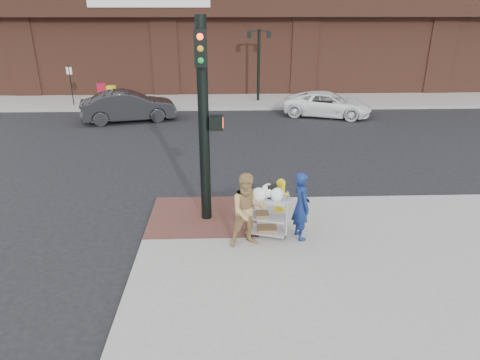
{
  "coord_description": "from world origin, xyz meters",
  "views": [
    {
      "loc": [
        0.01,
        -9.28,
        5.29
      ],
      "look_at": [
        0.37,
        0.69,
        1.25
      ],
      "focal_mm": 32.0,
      "sensor_mm": 36.0,
      "label": 1
    }
  ],
  "objects_px": {
    "utility_cart": "(267,213)",
    "traffic_signal_pole": "(204,118)",
    "woman_blue": "(301,206)",
    "sedan_dark": "(129,106)",
    "pedestrian_tan": "(248,210)",
    "lamp_post": "(259,57)",
    "fire_hydrant": "(281,195)",
    "minivan_white": "(327,104)"
  },
  "relations": [
    {
      "from": "pedestrian_tan",
      "to": "fire_hydrant",
      "type": "height_order",
      "value": "pedestrian_tan"
    },
    {
      "from": "traffic_signal_pole",
      "to": "sedan_dark",
      "type": "distance_m",
      "value": 12.01
    },
    {
      "from": "lamp_post",
      "to": "traffic_signal_pole",
      "type": "relative_size",
      "value": 0.8
    },
    {
      "from": "woman_blue",
      "to": "sedan_dark",
      "type": "xyz_separation_m",
      "value": [
        -6.49,
        12.12,
        -0.24
      ]
    },
    {
      "from": "traffic_signal_pole",
      "to": "fire_hydrant",
      "type": "bearing_deg",
      "value": 9.19
    },
    {
      "from": "sedan_dark",
      "to": "fire_hydrant",
      "type": "distance_m",
      "value": 12.38
    },
    {
      "from": "lamp_post",
      "to": "traffic_signal_pole",
      "type": "height_order",
      "value": "traffic_signal_pole"
    },
    {
      "from": "pedestrian_tan",
      "to": "utility_cart",
      "type": "height_order",
      "value": "pedestrian_tan"
    },
    {
      "from": "lamp_post",
      "to": "fire_hydrant",
      "type": "xyz_separation_m",
      "value": [
        -0.53,
        -14.91,
        -1.98
      ]
    },
    {
      "from": "pedestrian_tan",
      "to": "fire_hydrant",
      "type": "xyz_separation_m",
      "value": [
        0.96,
        1.68,
        -0.39
      ]
    },
    {
      "from": "traffic_signal_pole",
      "to": "woman_blue",
      "type": "relative_size",
      "value": 2.98
    },
    {
      "from": "woman_blue",
      "to": "minivan_white",
      "type": "distance_m",
      "value": 13.32
    },
    {
      "from": "pedestrian_tan",
      "to": "utility_cart",
      "type": "distance_m",
      "value": 0.72
    },
    {
      "from": "woman_blue",
      "to": "sedan_dark",
      "type": "height_order",
      "value": "woman_blue"
    },
    {
      "from": "minivan_white",
      "to": "utility_cart",
      "type": "height_order",
      "value": "utility_cart"
    },
    {
      "from": "pedestrian_tan",
      "to": "lamp_post",
      "type": "bearing_deg",
      "value": 72.96
    },
    {
      "from": "pedestrian_tan",
      "to": "minivan_white",
      "type": "relative_size",
      "value": 0.39
    },
    {
      "from": "traffic_signal_pole",
      "to": "utility_cart",
      "type": "height_order",
      "value": "traffic_signal_pole"
    },
    {
      "from": "lamp_post",
      "to": "traffic_signal_pole",
      "type": "bearing_deg",
      "value": -99.24
    },
    {
      "from": "utility_cart",
      "to": "traffic_signal_pole",
      "type": "bearing_deg",
      "value": 147.63
    },
    {
      "from": "utility_cart",
      "to": "pedestrian_tan",
      "type": "bearing_deg",
      "value": -138.29
    },
    {
      "from": "utility_cart",
      "to": "lamp_post",
      "type": "bearing_deg",
      "value": 86.44
    },
    {
      "from": "woman_blue",
      "to": "utility_cart",
      "type": "height_order",
      "value": "woman_blue"
    },
    {
      "from": "lamp_post",
      "to": "woman_blue",
      "type": "height_order",
      "value": "lamp_post"
    },
    {
      "from": "woman_blue",
      "to": "utility_cart",
      "type": "bearing_deg",
      "value": 65.82
    },
    {
      "from": "fire_hydrant",
      "to": "minivan_white",
      "type": "bearing_deg",
      "value": 71.32
    },
    {
      "from": "fire_hydrant",
      "to": "utility_cart",
      "type": "bearing_deg",
      "value": -110.87
    },
    {
      "from": "sedan_dark",
      "to": "pedestrian_tan",
      "type": "bearing_deg",
      "value": -171.46
    },
    {
      "from": "sedan_dark",
      "to": "utility_cart",
      "type": "distance_m",
      "value": 13.27
    },
    {
      "from": "minivan_white",
      "to": "fire_hydrant",
      "type": "distance_m",
      "value": 12.06
    },
    {
      "from": "sedan_dark",
      "to": "fire_hydrant",
      "type": "relative_size",
      "value": 4.79
    },
    {
      "from": "lamp_post",
      "to": "pedestrian_tan",
      "type": "distance_m",
      "value": 16.74
    },
    {
      "from": "lamp_post",
      "to": "pedestrian_tan",
      "type": "relative_size",
      "value": 2.28
    },
    {
      "from": "lamp_post",
      "to": "pedestrian_tan",
      "type": "bearing_deg",
      "value": -95.14
    },
    {
      "from": "pedestrian_tan",
      "to": "fire_hydrant",
      "type": "relative_size",
      "value": 1.84
    },
    {
      "from": "pedestrian_tan",
      "to": "sedan_dark",
      "type": "distance_m",
      "value": 13.47
    },
    {
      "from": "lamp_post",
      "to": "utility_cart",
      "type": "xyz_separation_m",
      "value": [
        -1.01,
        -16.16,
        -1.88
      ]
    },
    {
      "from": "minivan_white",
      "to": "sedan_dark",
      "type": "bearing_deg",
      "value": 112.35
    },
    {
      "from": "traffic_signal_pole",
      "to": "lamp_post",
      "type": "bearing_deg",
      "value": 80.76
    },
    {
      "from": "lamp_post",
      "to": "pedestrian_tan",
      "type": "xyz_separation_m",
      "value": [
        -1.49,
        -16.59,
        -1.59
      ]
    },
    {
      "from": "lamp_post",
      "to": "minivan_white",
      "type": "height_order",
      "value": "lamp_post"
    },
    {
      "from": "utility_cart",
      "to": "fire_hydrant",
      "type": "relative_size",
      "value": 1.35
    }
  ]
}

